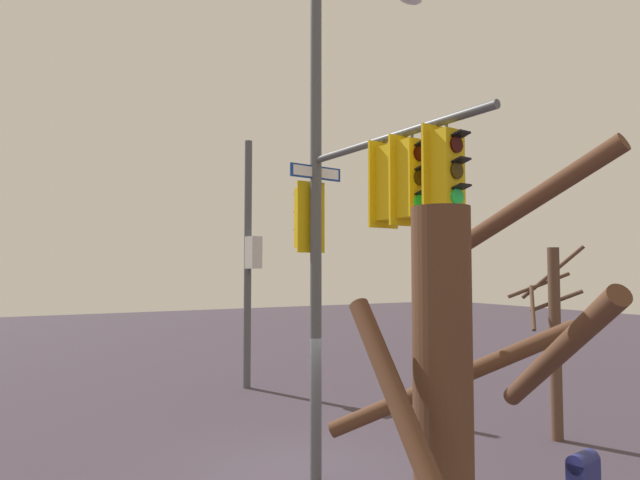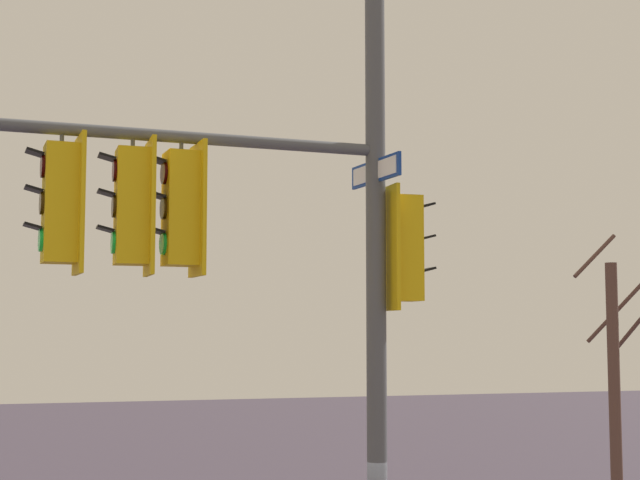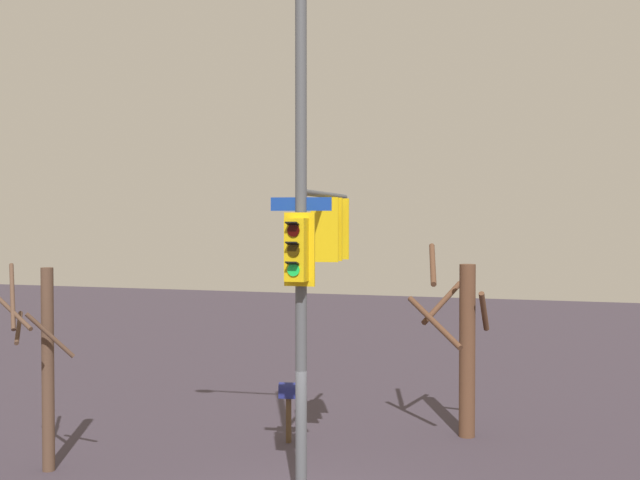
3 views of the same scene
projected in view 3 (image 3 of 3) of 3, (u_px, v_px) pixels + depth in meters
name	position (u px, v px, depth m)	size (l,w,h in m)	color
main_signal_pole_assembly	(309.00, 219.00, 15.55)	(3.21, 4.62, 9.83)	#4C4F54
mailbox	(289.00, 395.00, 18.92)	(0.47, 0.31, 1.41)	#4C3823
bare_tree_behind_pole	(463.00, 342.00, 19.41)	(1.92, 2.49, 4.60)	brown
bare_tree_across_street	(44.00, 362.00, 16.74)	(1.70, 1.22, 4.28)	#50382A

